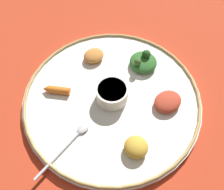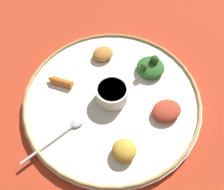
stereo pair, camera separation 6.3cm
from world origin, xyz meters
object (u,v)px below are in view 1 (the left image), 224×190
(center_bowl, at_px, (112,93))
(spoon, at_px, (71,141))
(greens_pile, at_px, (143,62))
(carrot_near_spoon, at_px, (57,89))

(center_bowl, height_order, spoon, center_bowl)
(center_bowl, distance_m, greens_pile, 0.14)
(spoon, bearing_deg, carrot_near_spoon, 26.29)
(center_bowl, xyz_separation_m, spoon, (-0.13, 0.08, -0.02))
(spoon, distance_m, carrot_near_spoon, 0.15)
(spoon, xyz_separation_m, carrot_near_spoon, (0.13, 0.07, 0.01))
(center_bowl, xyz_separation_m, greens_pile, (0.12, -0.07, -0.01))
(center_bowl, relative_size, greens_pile, 0.76)
(center_bowl, height_order, carrot_near_spoon, center_bowl)
(greens_pile, distance_m, carrot_near_spoon, 0.24)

